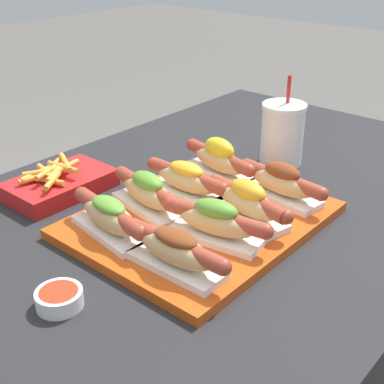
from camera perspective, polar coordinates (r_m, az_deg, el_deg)
The scene contains 13 objects.
patio_table at distance 1.21m, azimuth 0.17°, elevation -16.65°, with size 1.46×0.84×0.70m.
serving_tray at distance 0.96m, azimuth 0.91°, elevation -2.97°, with size 0.43×0.35×0.02m.
hot_dog_0 at distance 0.80m, azimuth -1.74°, elevation -6.21°, with size 0.06×0.20×0.06m.
hot_dog_1 at distance 0.87m, azimuth 2.57°, elevation -3.13°, with size 0.09×0.20×0.07m.
hot_dog_2 at distance 0.93m, azimuth 5.94°, elevation -1.03°, with size 0.09×0.20×0.07m.
hot_dog_3 at distance 1.01m, azimuth 9.54°, elevation 1.05°, with size 0.08×0.20×0.07m.
hot_dog_4 at distance 0.89m, azimuth -8.79°, elevation -2.62°, with size 0.08×0.20×0.06m.
hot_dog_5 at distance 0.96m, azimuth -4.72°, elevation -0.04°, with size 0.09×0.20×0.07m.
hot_dog_6 at distance 1.01m, azimuth -0.59°, elevation 1.33°, with size 0.06×0.20×0.07m.
hot_dog_7 at distance 1.09m, azimuth 2.91°, elevation 3.51°, with size 0.09×0.20×0.08m.
sauce_bowl at distance 0.78m, azimuth -13.98°, elevation -10.89°, with size 0.07×0.07×0.02m.
drink_cup at distance 1.20m, azimuth 9.69°, elevation 6.12°, with size 0.10×0.10×0.20m.
fries_basket at distance 1.09m, azimuth -13.99°, elevation 0.91°, with size 0.21×0.13×0.06m.
Camera 1 is at (-0.67, -0.57, 1.18)m, focal length 50.00 mm.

